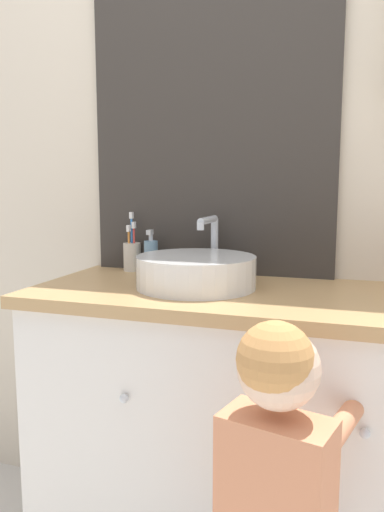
% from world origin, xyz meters
% --- Properties ---
extents(wall_back, '(3.20, 0.18, 2.50)m').
position_xyz_m(wall_back, '(0.02, 0.62, 1.28)').
color(wall_back, beige).
rests_on(wall_back, ground_plane).
extents(vanity_counter, '(1.29, 0.54, 0.87)m').
position_xyz_m(vanity_counter, '(0.00, 0.33, 0.44)').
color(vanity_counter, silver).
rests_on(vanity_counter, ground_plane).
extents(sink_basin, '(0.35, 0.40, 0.20)m').
position_xyz_m(sink_basin, '(-0.18, 0.34, 0.92)').
color(sink_basin, silver).
rests_on(sink_basin, vanity_counter).
extents(toothbrush_holder, '(0.06, 0.06, 0.20)m').
position_xyz_m(toothbrush_holder, '(-0.48, 0.54, 0.93)').
color(toothbrush_holder, beige).
rests_on(toothbrush_holder, vanity_counter).
extents(soap_dispenser, '(0.05, 0.05, 0.15)m').
position_xyz_m(soap_dispenser, '(-0.40, 0.52, 0.93)').
color(soap_dispenser, '#6B93B2').
rests_on(soap_dispenser, vanity_counter).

